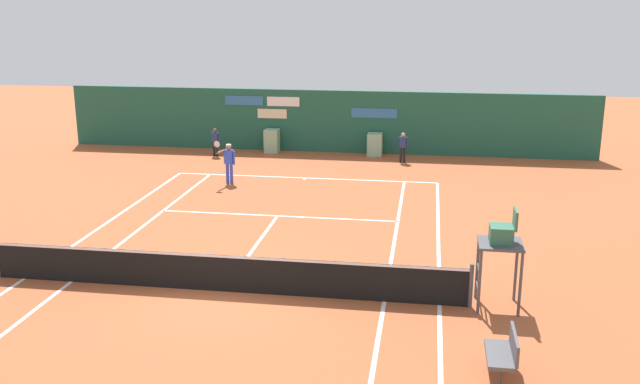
{
  "coord_description": "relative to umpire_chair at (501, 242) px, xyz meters",
  "views": [
    {
      "loc": [
        4.89,
        -15.61,
        6.93
      ],
      "look_at": [
        1.39,
        6.73,
        0.8
      ],
      "focal_mm": 39.59,
      "sensor_mm": 36.0,
      "label": 1
    }
  ],
  "objects": [
    {
      "name": "sponsor_back_wall",
      "position": [
        -6.63,
        16.85,
        -0.19
      ],
      "size": [
        25.0,
        1.02,
        2.92
      ],
      "color": "#1E5642",
      "rests_on": "ground_plane"
    },
    {
      "name": "ground_plane",
      "position": [
        -6.63,
        0.46,
        -1.6
      ],
      "size": [
        80.0,
        80.0,
        0.01
      ],
      "color": "#A8512D"
    },
    {
      "name": "ball_kid_right_post",
      "position": [
        -11.46,
        15.09,
        -0.86
      ],
      "size": [
        0.43,
        0.21,
        1.29
      ],
      "rotation": [
        0.0,
        0.0,
        2.97
      ],
      "color": "black",
      "rests_on": "ground_plane"
    },
    {
      "name": "tennis_ball_near_service_line",
      "position": [
        -6.46,
        1.72,
        -1.57
      ],
      "size": [
        0.07,
        0.07,
        0.07
      ],
      "primitive_type": "sphere",
      "color": "#CCE033",
      "rests_on": "ground_plane"
    },
    {
      "name": "player_on_baseline",
      "position": [
        -9.44,
        10.31,
        -0.66
      ],
      "size": [
        0.73,
        0.65,
        1.79
      ],
      "rotation": [
        0.0,
        0.0,
        2.93
      ],
      "color": "blue",
      "rests_on": "ground_plane"
    },
    {
      "name": "ball_kid_centre_post",
      "position": [
        -2.86,
        15.09,
        -0.84
      ],
      "size": [
        0.45,
        0.19,
        1.33
      ],
      "rotation": [
        0.0,
        0.0,
        3.08
      ],
      "color": "black",
      "rests_on": "ground_plane"
    },
    {
      "name": "umpire_chair",
      "position": [
        0.0,
        0.0,
        0.0
      ],
      "size": [
        1.0,
        1.0,
        2.39
      ],
      "rotation": [
        0.0,
        0.0,
        1.57
      ],
      "color": "#47474C",
      "rests_on": "ground_plane"
    },
    {
      "name": "tennis_net",
      "position": [
        -6.63,
        -0.12,
        -1.1
      ],
      "size": [
        12.1,
        0.1,
        1.07
      ],
      "color": "#4C4C51",
      "rests_on": "ground_plane"
    },
    {
      "name": "player_bench",
      "position": [
        -0.15,
        -3.2,
        -1.1
      ],
      "size": [
        0.54,
        1.14,
        0.88
      ],
      "rotation": [
        0.0,
        0.0,
        1.57
      ],
      "color": "#38383D",
      "rests_on": "ground_plane"
    }
  ]
}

